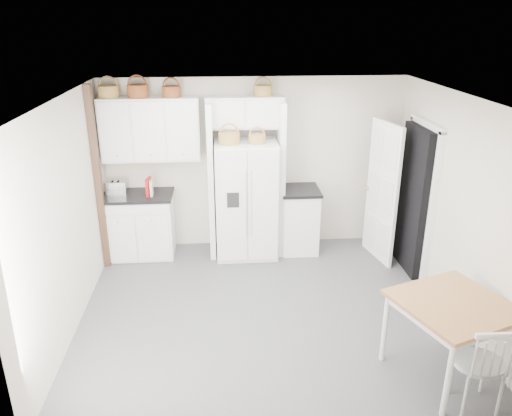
{
  "coord_description": "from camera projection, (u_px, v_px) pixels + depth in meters",
  "views": [
    {
      "loc": [
        -0.53,
        -5.3,
        3.43
      ],
      "look_at": [
        -0.1,
        0.4,
        1.2
      ],
      "focal_mm": 35.0,
      "sensor_mm": 36.0,
      "label": 1
    }
  ],
  "objects": [
    {
      "name": "floor",
      "position": [
        266.0,
        309.0,
        6.2
      ],
      "size": [
        4.5,
        4.5,
        0.0
      ],
      "primitive_type": "plane",
      "color": "#525252",
      "rests_on": "ground"
    },
    {
      "name": "ceiling",
      "position": [
        268.0,
        98.0,
        5.26
      ],
      "size": [
        4.5,
        4.5,
        0.0
      ],
      "primitive_type": "plane",
      "color": "white",
      "rests_on": "wall_back"
    },
    {
      "name": "wall_back",
      "position": [
        254.0,
        164.0,
        7.59
      ],
      "size": [
        4.5,
        0.0,
        4.5
      ],
      "primitive_type": "plane",
      "rotation": [
        1.57,
        0.0,
        0.0
      ],
      "color": "beige",
      "rests_on": "floor"
    },
    {
      "name": "wall_left",
      "position": [
        67.0,
        218.0,
        5.57
      ],
      "size": [
        0.0,
        4.0,
        4.0
      ],
      "primitive_type": "plane",
      "rotation": [
        1.57,
        0.0,
        1.57
      ],
      "color": "beige",
      "rests_on": "floor"
    },
    {
      "name": "wall_right",
      "position": [
        456.0,
        207.0,
        5.89
      ],
      "size": [
        0.0,
        4.0,
        4.0
      ],
      "primitive_type": "plane",
      "rotation": [
        1.57,
        0.0,
        -1.57
      ],
      "color": "beige",
      "rests_on": "floor"
    },
    {
      "name": "refrigerator",
      "position": [
        246.0,
        199.0,
        7.38
      ],
      "size": [
        0.9,
        0.72,
        1.74
      ],
      "primitive_type": "cube",
      "color": "silver",
      "rests_on": "floor"
    },
    {
      "name": "base_cab_left",
      "position": [
        140.0,
        226.0,
        7.49
      ],
      "size": [
        1.0,
        0.63,
        0.93
      ],
      "primitive_type": "cube",
      "color": "silver",
      "rests_on": "floor"
    },
    {
      "name": "base_cab_right",
      "position": [
        299.0,
        220.0,
        7.66
      ],
      "size": [
        0.54,
        0.65,
        0.95
      ],
      "primitive_type": "cube",
      "color": "silver",
      "rests_on": "floor"
    },
    {
      "name": "dining_table",
      "position": [
        449.0,
        338.0,
        4.96
      ],
      "size": [
        1.28,
        1.28,
        0.83
      ],
      "primitive_type": "cube",
      "rotation": [
        0.0,
        0.0,
        0.36
      ],
      "color": "brown",
      "rests_on": "floor"
    },
    {
      "name": "windsor_chair",
      "position": [
        479.0,
        363.0,
        4.53
      ],
      "size": [
        0.47,
        0.43,
        0.94
      ],
      "primitive_type": "cube",
      "rotation": [
        0.0,
        0.0,
        -0.03
      ],
      "color": "silver",
      "rests_on": "floor"
    },
    {
      "name": "counter_left",
      "position": [
        137.0,
        195.0,
        7.31
      ],
      "size": [
        1.05,
        0.68,
        0.04
      ],
      "primitive_type": "cube",
      "color": "black",
      "rests_on": "base_cab_left"
    },
    {
      "name": "counter_right",
      "position": [
        300.0,
        190.0,
        7.48
      ],
      "size": [
        0.58,
        0.69,
        0.04
      ],
      "primitive_type": "cube",
      "color": "black",
      "rests_on": "base_cab_right"
    },
    {
      "name": "toaster",
      "position": [
        116.0,
        188.0,
        7.26
      ],
      "size": [
        0.29,
        0.18,
        0.2
      ],
      "primitive_type": "cube",
      "rotation": [
        0.0,
        0.0,
        0.06
      ],
      "color": "silver",
      "rests_on": "counter_left"
    },
    {
      "name": "cookbook_red",
      "position": [
        149.0,
        187.0,
        7.2
      ],
      "size": [
        0.08,
        0.18,
        0.27
      ],
      "primitive_type": "cube",
      "rotation": [
        0.0,
        0.0,
        -0.22
      ],
      "color": "#B51215",
      "rests_on": "counter_left"
    },
    {
      "name": "cookbook_cream",
      "position": [
        151.0,
        188.0,
        7.21
      ],
      "size": [
        0.04,
        0.15,
        0.23
      ],
      "primitive_type": "cube",
      "rotation": [
        0.0,
        0.0,
        0.02
      ],
      "color": "beige",
      "rests_on": "counter_left"
    },
    {
      "name": "basket_upper_a",
      "position": [
        109.0,
        92.0,
        6.88
      ],
      "size": [
        0.29,
        0.29,
        0.16
      ],
      "primitive_type": "cylinder",
      "color": "brown",
      "rests_on": "upper_cabinet"
    },
    {
      "name": "basket_upper_b",
      "position": [
        138.0,
        91.0,
        6.9
      ],
      "size": [
        0.29,
        0.29,
        0.17
      ],
      "primitive_type": "cylinder",
      "color": "brown",
      "rests_on": "upper_cabinet"
    },
    {
      "name": "basket_upper_c",
      "position": [
        171.0,
        91.0,
        6.94
      ],
      "size": [
        0.26,
        0.26,
        0.15
      ],
      "primitive_type": "cylinder",
      "color": "brown",
      "rests_on": "upper_cabinet"
    },
    {
      "name": "basket_bridge_b",
      "position": [
        263.0,
        91.0,
        7.03
      ],
      "size": [
        0.26,
        0.26,
        0.15
      ],
      "primitive_type": "cylinder",
      "color": "brown",
      "rests_on": "bridge_cabinet"
    },
    {
      "name": "basket_fridge_a",
      "position": [
        229.0,
        138.0,
        6.93
      ],
      "size": [
        0.3,
        0.3,
        0.16
      ],
      "primitive_type": "cylinder",
      "color": "brown",
      "rests_on": "refrigerator"
    },
    {
      "name": "basket_fridge_b",
      "position": [
        257.0,
        139.0,
        6.96
      ],
      "size": [
        0.24,
        0.24,
        0.13
      ],
      "primitive_type": "cylinder",
      "color": "brown",
      "rests_on": "refrigerator"
    },
    {
      "name": "upper_cabinet",
      "position": [
        150.0,
        129.0,
        7.11
      ],
      "size": [
        1.4,
        0.34,
        0.9
      ],
      "primitive_type": "cube",
      "color": "silver",
      "rests_on": "wall_back"
    },
    {
      "name": "bridge_cabinet",
      "position": [
        245.0,
        112.0,
        7.12
      ],
      "size": [
        1.12,
        0.34,
        0.45
      ],
      "primitive_type": "cube",
      "color": "silver",
      "rests_on": "wall_back"
    },
    {
      "name": "fridge_panel_left",
      "position": [
        211.0,
        181.0,
        7.32
      ],
      "size": [
        0.08,
        0.6,
        2.3
      ],
      "primitive_type": "cube",
      "color": "silver",
      "rests_on": "floor"
    },
    {
      "name": "fridge_panel_right",
      "position": [
        280.0,
        179.0,
        7.39
      ],
      "size": [
        0.08,
        0.6,
        2.3
      ],
      "primitive_type": "cube",
      "color": "silver",
      "rests_on": "floor"
    },
    {
      "name": "trim_post",
      "position": [
        98.0,
        181.0,
        6.83
      ],
      "size": [
        0.09,
        0.09,
        2.6
      ],
      "primitive_type": "cube",
      "color": "#331C15",
      "rests_on": "floor"
    },
    {
      "name": "doorway_void",
      "position": [
        415.0,
        200.0,
        6.91
      ],
      "size": [
        0.18,
        0.85,
        2.05
      ],
      "primitive_type": "cube",
      "color": "black",
      "rests_on": "floor"
    },
    {
      "name": "door_slab",
      "position": [
        382.0,
        193.0,
        7.2
      ],
      "size": [
        0.21,
        0.79,
        2.05
      ],
      "primitive_type": "cube",
      "rotation": [
        0.0,
        0.0,
        -1.36
      ],
      "color": "white",
      "rests_on": "floor"
    }
  ]
}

